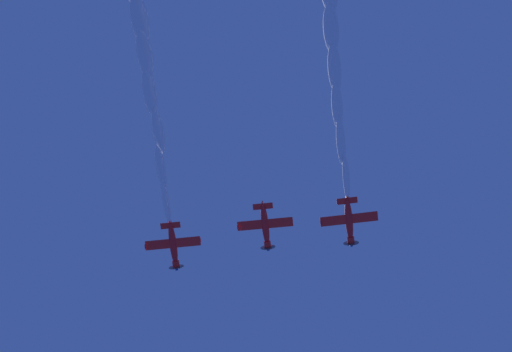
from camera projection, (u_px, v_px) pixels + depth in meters
airplane_lead at (173, 246)px, 97.35m from camera, size 8.88×8.28×3.41m
airplane_left_wingman at (265, 227)px, 97.62m from camera, size 8.87×8.27×3.06m
airplane_right_wingman at (349, 222)px, 94.90m from camera, size 8.89×8.23×2.98m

